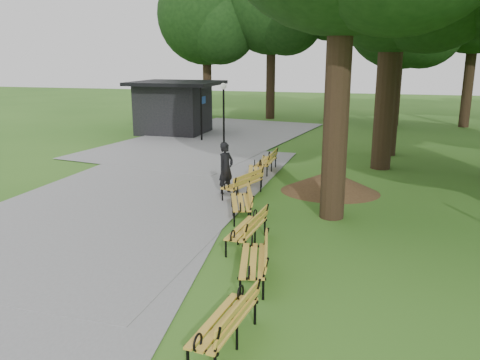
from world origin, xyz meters
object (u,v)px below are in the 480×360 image
(dirt_mound, at_px, (330,181))
(kiosk, at_px, (173,108))
(bench_5, at_px, (256,171))
(bench_3, at_px, (241,202))
(bench_0, at_px, (224,322))
(bench_1, at_px, (253,261))
(bench_4, at_px, (242,184))
(lamp_post, at_px, (224,101))
(bench_2, at_px, (246,229))
(person, at_px, (226,169))
(bench_6, at_px, (266,162))

(dirt_mound, bearing_deg, kiosk, 133.14)
(bench_5, bearing_deg, kiosk, -156.19)
(bench_3, distance_m, bench_5, 3.97)
(bench_0, bearing_deg, bench_3, -160.37)
(kiosk, height_order, bench_1, kiosk)
(kiosk, bearing_deg, bench_1, -61.71)
(bench_1, height_order, bench_4, same)
(dirt_mound, bearing_deg, bench_3, -124.19)
(bench_0, height_order, bench_5, same)
(lamp_post, bearing_deg, bench_0, -73.47)
(dirt_mound, bearing_deg, lamp_post, 127.76)
(lamp_post, bearing_deg, dirt_mound, -52.24)
(lamp_post, relative_size, bench_2, 1.66)
(person, distance_m, lamp_post, 9.53)
(dirt_mound, relative_size, bench_3, 1.48)
(lamp_post, distance_m, bench_5, 8.25)
(bench_5, bearing_deg, bench_0, -1.77)
(bench_5, bearing_deg, bench_6, 166.53)
(bench_5, bearing_deg, dirt_mound, 65.84)
(kiosk, bearing_deg, dirt_mound, -45.30)
(lamp_post, distance_m, bench_1, 16.12)
(dirt_mound, relative_size, bench_2, 1.48)
(dirt_mound, bearing_deg, bench_2, -106.15)
(dirt_mound, relative_size, bench_6, 1.48)
(dirt_mound, distance_m, bench_4, 3.06)
(bench_3, bearing_deg, dirt_mound, 128.32)
(kiosk, height_order, bench_3, kiosk)
(bench_0, height_order, bench_2, same)
(lamp_post, relative_size, bench_5, 1.66)
(lamp_post, xyz_separation_m, bench_3, (3.84, -11.24, -1.83))
(bench_3, bearing_deg, bench_0, -5.21)
(bench_4, bearing_deg, kiosk, -130.19)
(bench_4, distance_m, bench_6, 3.61)
(dirt_mound, xyz_separation_m, bench_1, (-0.99, -7.28, 0.07))
(dirt_mound, bearing_deg, bench_5, 167.82)
(person, height_order, bench_1, person)
(lamp_post, height_order, bench_4, lamp_post)
(bench_2, xyz_separation_m, bench_4, (-1.17, 4.13, 0.00))
(bench_1, xyz_separation_m, bench_6, (-1.71, 9.56, 0.00))
(bench_3, height_order, bench_4, same)
(bench_0, bearing_deg, bench_2, -163.40)
(bench_1, xyz_separation_m, bench_2, (-0.59, 1.82, 0.00))
(bench_0, distance_m, bench_5, 10.48)
(bench_2, height_order, bench_5, same)
(kiosk, xyz_separation_m, dirt_mound, (10.06, -10.73, -1.16))
(bench_4, xyz_separation_m, bench_6, (0.05, 3.61, 0.00))
(bench_6, bearing_deg, bench_1, 10.95)
(kiosk, bearing_deg, bench_3, -59.52)
(kiosk, distance_m, dirt_mound, 14.75)
(bench_4, relative_size, bench_5, 1.00)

